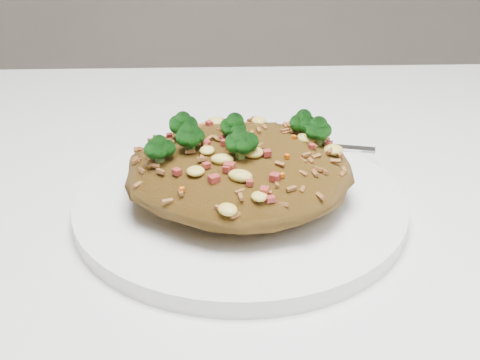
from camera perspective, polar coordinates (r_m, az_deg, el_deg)
name	(u,v)px	position (r m, az deg, el deg)	size (l,w,h in m)	color
dining_table	(348,339)	(0.56, 9.21, -13.22)	(1.20, 0.80, 0.75)	silver
plate	(240,204)	(0.53, 0.00, -2.08)	(0.26, 0.26, 0.01)	white
fried_rice	(240,162)	(0.51, -0.02, 1.54)	(0.18, 0.16, 0.07)	brown
fork	(294,144)	(0.61, 4.63, 3.09)	(0.16, 0.05, 0.00)	silver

